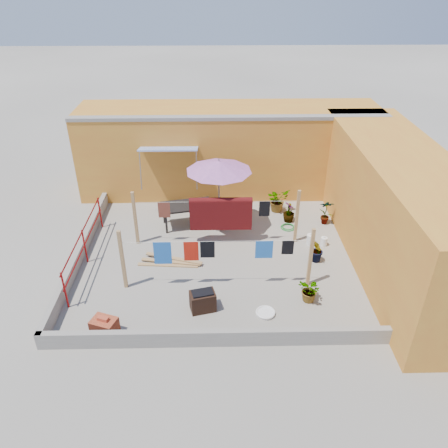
{
  "coord_description": "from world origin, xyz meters",
  "views": [
    {
      "loc": [
        -0.01,
        -10.88,
        7.63
      ],
      "look_at": [
        0.23,
        0.3,
        0.96
      ],
      "focal_mm": 35.0,
      "sensor_mm": 36.0,
      "label": 1
    }
  ],
  "objects_px": {
    "white_basin": "(265,313)",
    "water_jug_b": "(324,241)",
    "brick_stack": "(104,326)",
    "brazier": "(203,301)",
    "patio_umbrella": "(219,166)",
    "outdoor_table": "(186,207)",
    "plant_back_a": "(277,200)",
    "green_hose": "(288,227)",
    "water_jug_a": "(310,239)"
  },
  "relations": [
    {
      "from": "white_basin",
      "to": "water_jug_b",
      "type": "xyz_separation_m",
      "value": [
        2.16,
        3.1,
        0.1
      ]
    },
    {
      "from": "brick_stack",
      "to": "brazier",
      "type": "bearing_deg",
      "value": 19.12
    },
    {
      "from": "patio_umbrella",
      "to": "brick_stack",
      "type": "distance_m",
      "value": 5.9
    },
    {
      "from": "patio_umbrella",
      "to": "brick_stack",
      "type": "relative_size",
      "value": 3.6
    },
    {
      "from": "outdoor_table",
      "to": "white_basin",
      "type": "height_order",
      "value": "outdoor_table"
    },
    {
      "from": "patio_umbrella",
      "to": "brick_stack",
      "type": "xyz_separation_m",
      "value": [
        -2.79,
        -4.78,
        -2.03
      ]
    },
    {
      "from": "plant_back_a",
      "to": "water_jug_b",
      "type": "bearing_deg",
      "value": -62.7
    },
    {
      "from": "patio_umbrella",
      "to": "plant_back_a",
      "type": "distance_m",
      "value": 3.02
    },
    {
      "from": "patio_umbrella",
      "to": "water_jug_b",
      "type": "distance_m",
      "value": 4.04
    },
    {
      "from": "brazier",
      "to": "green_hose",
      "type": "bearing_deg",
      "value": 54.99
    },
    {
      "from": "patio_umbrella",
      "to": "outdoor_table",
      "type": "xyz_separation_m",
      "value": [
        -1.08,
        0.24,
        -1.54
      ]
    },
    {
      "from": "water_jug_a",
      "to": "plant_back_a",
      "type": "distance_m",
      "value": 2.36
    },
    {
      "from": "brick_stack",
      "to": "plant_back_a",
      "type": "relative_size",
      "value": 0.81
    },
    {
      "from": "outdoor_table",
      "to": "white_basin",
      "type": "bearing_deg",
      "value": -63.63
    },
    {
      "from": "patio_umbrella",
      "to": "water_jug_a",
      "type": "xyz_separation_m",
      "value": [
        2.87,
        -1.01,
        -2.08
      ]
    },
    {
      "from": "outdoor_table",
      "to": "green_hose",
      "type": "height_order",
      "value": "outdoor_table"
    },
    {
      "from": "white_basin",
      "to": "patio_umbrella",
      "type": "bearing_deg",
      "value": 104.92
    },
    {
      "from": "white_basin",
      "to": "water_jug_b",
      "type": "distance_m",
      "value": 3.78
    },
    {
      "from": "brick_stack",
      "to": "water_jug_a",
      "type": "distance_m",
      "value": 6.8
    },
    {
      "from": "green_hose",
      "to": "brazier",
      "type": "bearing_deg",
      "value": -125.01
    },
    {
      "from": "patio_umbrella",
      "to": "green_hose",
      "type": "bearing_deg",
      "value": -0.43
    },
    {
      "from": "brick_stack",
      "to": "plant_back_a",
      "type": "distance_m",
      "value": 7.73
    },
    {
      "from": "white_basin",
      "to": "plant_back_a",
      "type": "bearing_deg",
      "value": 79.84
    },
    {
      "from": "outdoor_table",
      "to": "brazier",
      "type": "relative_size",
      "value": 2.55
    },
    {
      "from": "brick_stack",
      "to": "white_basin",
      "type": "height_order",
      "value": "brick_stack"
    },
    {
      "from": "water_jug_a",
      "to": "plant_back_a",
      "type": "bearing_deg",
      "value": 109.39
    },
    {
      "from": "outdoor_table",
      "to": "patio_umbrella",
      "type": "bearing_deg",
      "value": -12.52
    },
    {
      "from": "brazier",
      "to": "water_jug_b",
      "type": "height_order",
      "value": "brazier"
    },
    {
      "from": "green_hose",
      "to": "brick_stack",
      "type": "bearing_deg",
      "value": -136.92
    },
    {
      "from": "brick_stack",
      "to": "patio_umbrella",
      "type": "bearing_deg",
      "value": 59.76
    },
    {
      "from": "outdoor_table",
      "to": "water_jug_a",
      "type": "xyz_separation_m",
      "value": [
        3.95,
        -1.25,
        -0.54
      ]
    },
    {
      "from": "outdoor_table",
      "to": "plant_back_a",
      "type": "height_order",
      "value": "plant_back_a"
    },
    {
      "from": "white_basin",
      "to": "green_hose",
      "type": "xyz_separation_m",
      "value": [
        1.19,
        4.18,
        -0.01
      ]
    },
    {
      "from": "patio_umbrella",
      "to": "white_basin",
      "type": "height_order",
      "value": "patio_umbrella"
    },
    {
      "from": "patio_umbrella",
      "to": "water_jug_a",
      "type": "bearing_deg",
      "value": -19.38
    },
    {
      "from": "water_jug_b",
      "to": "brick_stack",
      "type": "bearing_deg",
      "value": -148.7
    },
    {
      "from": "outdoor_table",
      "to": "green_hose",
      "type": "xyz_separation_m",
      "value": [
        3.39,
        -0.26,
        -0.68
      ]
    },
    {
      "from": "patio_umbrella",
      "to": "water_jug_b",
      "type": "bearing_deg",
      "value": -18.51
    },
    {
      "from": "brick_stack",
      "to": "outdoor_table",
      "type": "bearing_deg",
      "value": 71.23
    },
    {
      "from": "water_jug_b",
      "to": "outdoor_table",
      "type": "bearing_deg",
      "value": 162.94
    },
    {
      "from": "water_jug_b",
      "to": "water_jug_a",
      "type": "bearing_deg",
      "value": 167.84
    },
    {
      "from": "water_jug_a",
      "to": "green_hose",
      "type": "xyz_separation_m",
      "value": [
        -0.56,
        0.99,
        -0.14
      ]
    },
    {
      "from": "brick_stack",
      "to": "white_basin",
      "type": "xyz_separation_m",
      "value": [
        3.91,
        0.59,
        -0.17
      ]
    },
    {
      "from": "water_jug_a",
      "to": "water_jug_b",
      "type": "height_order",
      "value": "water_jug_a"
    },
    {
      "from": "brick_stack",
      "to": "brazier",
      "type": "xyz_separation_m",
      "value": [
        2.32,
        0.81,
        0.06
      ]
    },
    {
      "from": "outdoor_table",
      "to": "green_hose",
      "type": "bearing_deg",
      "value": -4.35
    },
    {
      "from": "outdoor_table",
      "to": "water_jug_b",
      "type": "height_order",
      "value": "outdoor_table"
    },
    {
      "from": "white_basin",
      "to": "outdoor_table",
      "type": "bearing_deg",
      "value": 116.37
    },
    {
      "from": "white_basin",
      "to": "green_hose",
      "type": "height_order",
      "value": "white_basin"
    },
    {
      "from": "brazier",
      "to": "green_hose",
      "type": "relative_size",
      "value": 1.45
    }
  ]
}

